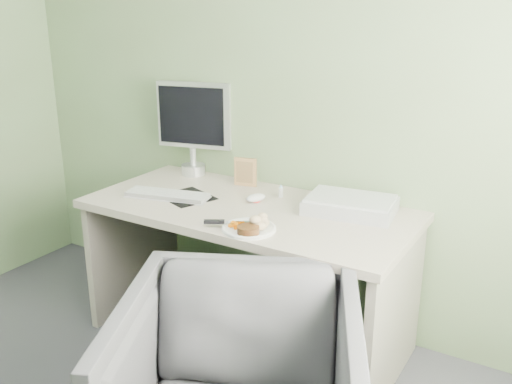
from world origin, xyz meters
The scene contains 14 objects.
wall_back centered at (0.00, 2.00, 1.35)m, with size 3.50×3.50×0.00m, color gray.
desk centered at (0.00, 1.62, 0.55)m, with size 1.60×0.75×0.73m.
plate centered at (0.16, 1.37, 0.74)m, with size 0.24×0.24×0.01m, color white.
steak centered at (0.20, 1.31, 0.76)m, with size 0.10×0.10×0.03m, color black.
potato_pile centered at (0.20, 1.40, 0.77)m, with size 0.11×0.08×0.06m, color tan.
carrot_heap centered at (0.12, 1.34, 0.76)m, with size 0.05×0.05×0.04m, color orange.
steak_knife centered at (0.05, 1.34, 0.75)m, with size 0.21×0.14×0.02m.
mousepad centered at (-0.33, 1.58, 0.73)m, with size 0.25×0.22×0.00m, color black.
keyboard centered at (-0.42, 1.53, 0.75)m, with size 0.42×0.12×0.02m, color white.
computer_mouse centered at (0.00, 1.70, 0.75)m, with size 0.06×0.11×0.04m, color white.
photo_frame centered at (-0.18, 1.89, 0.81)m, with size 0.12×0.01×0.15m, color #A3724C.
eyedrop_bottle centered at (0.07, 1.83, 0.76)m, with size 0.02×0.02×0.07m.
scanner centered at (0.46, 1.80, 0.76)m, with size 0.41×0.27×0.06m, color #A9ABB0.
monitor centered at (-0.55, 1.94, 1.02)m, with size 0.43×0.16×0.52m.
Camera 1 is at (1.37, -0.58, 1.67)m, focal length 40.00 mm.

